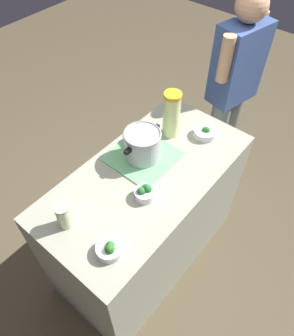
% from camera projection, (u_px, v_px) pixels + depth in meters
% --- Properties ---
extents(ground_plane, '(8.00, 8.00, 0.00)m').
position_uv_depth(ground_plane, '(147.00, 250.00, 2.46)').
color(ground_plane, brown).
extents(counter_slab, '(1.28, 0.64, 0.91)m').
position_uv_depth(counter_slab, '(147.00, 218.00, 2.11)').
color(counter_slab, '#9B9D88').
rests_on(counter_slab, ground_plane).
extents(dish_cloth, '(0.35, 0.35, 0.01)m').
position_uv_depth(dish_cloth, '(143.00, 156.00, 1.85)').
color(dish_cloth, '#6FBB7A').
rests_on(dish_cloth, counter_slab).
extents(cooking_pot, '(0.28, 0.21, 0.18)m').
position_uv_depth(cooking_pot, '(142.00, 144.00, 1.78)').
color(cooking_pot, '#B7B7BC').
rests_on(cooking_pot, dish_cloth).
extents(lemonade_pitcher, '(0.10, 0.10, 0.29)m').
position_uv_depth(lemonade_pitcher, '(171.00, 114.00, 1.87)').
color(lemonade_pitcher, '#E5EB94').
rests_on(lemonade_pitcher, counter_slab).
extents(mason_jar, '(0.07, 0.07, 0.14)m').
position_uv_depth(mason_jar, '(64.00, 216.00, 1.51)').
color(mason_jar, beige).
rests_on(mason_jar, counter_slab).
extents(broccoli_bowl_front, '(0.11, 0.11, 0.08)m').
position_uv_depth(broccoli_bowl_front, '(145.00, 192.00, 1.64)').
color(broccoli_bowl_front, silver).
rests_on(broccoli_bowl_front, counter_slab).
extents(broccoli_bowl_center, '(0.14, 0.14, 0.07)m').
position_uv_depth(broccoli_bowl_center, '(205.00, 132.00, 1.95)').
color(broccoli_bowl_center, silver).
rests_on(broccoli_bowl_center, counter_slab).
extents(broccoli_bowl_back, '(0.12, 0.12, 0.08)m').
position_uv_depth(broccoli_bowl_back, '(109.00, 249.00, 1.44)').
color(broccoli_bowl_back, silver).
rests_on(broccoli_bowl_back, counter_slab).
extents(person_cook, '(0.50, 0.27, 1.57)m').
position_uv_depth(person_cook, '(231.00, 91.00, 2.34)').
color(person_cook, slate).
rests_on(person_cook, ground_plane).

